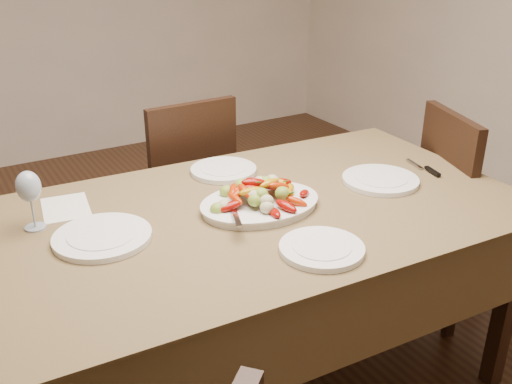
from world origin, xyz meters
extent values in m
cube|color=brown|center=(0.16, 0.05, 0.38)|extent=(1.89, 1.14, 0.76)
ellipsoid|color=white|center=(0.17, 0.05, 0.77)|extent=(0.42, 0.32, 0.02)
cylinder|color=white|center=(-0.35, 0.11, 0.77)|extent=(0.30, 0.30, 0.02)
cylinder|color=white|center=(0.67, 0.01, 0.77)|extent=(0.28, 0.28, 0.02)
cylinder|color=white|center=(0.22, 0.40, 0.77)|extent=(0.26, 0.26, 0.02)
cylinder|color=white|center=(0.18, -0.29, 0.77)|extent=(0.25, 0.25, 0.02)
cube|color=silver|center=(-0.39, 0.39, 0.76)|extent=(0.18, 0.23, 0.00)
camera|label=1|loc=(-0.73, -1.43, 1.60)|focal=40.00mm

